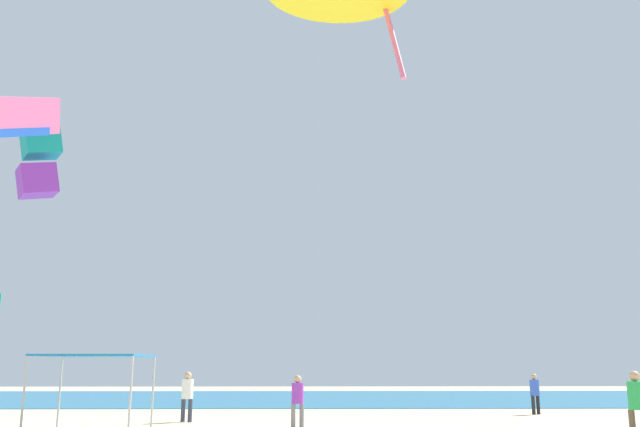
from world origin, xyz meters
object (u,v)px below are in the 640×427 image
object	(u,v)px
person_central	(535,390)
person_far_shore	(187,392)
canopy_tent	(95,358)
person_rightmost	(637,400)
person_near_tent	(298,397)
kite_parafoil_pink	(13,117)
kite_box_teal	(39,161)

from	to	relation	value
person_central	person_far_shore	size ratio (longest dim) A/B	0.94
canopy_tent	person_central	size ratio (longest dim) A/B	1.86
person_central	person_rightmost	bearing A→B (deg)	53.96
canopy_tent	person_rightmost	xyz separation A→B (m)	(15.83, -3.23, -1.16)
person_near_tent	kite_parafoil_pink	size ratio (longest dim) A/B	0.34
person_near_tent	person_central	size ratio (longest dim) A/B	1.01
person_far_shore	person_near_tent	bearing A→B (deg)	-3.14
kite_box_teal	person_central	bearing A→B (deg)	56.36
canopy_tent	person_near_tent	xyz separation A→B (m)	(6.46, 1.73, -1.26)
person_rightmost	kite_parafoil_pink	world-z (taller)	kite_parafoil_pink
canopy_tent	kite_parafoil_pink	bearing A→B (deg)	144.82
person_near_tent	person_far_shore	size ratio (longest dim) A/B	0.95
person_central	kite_parafoil_pink	bearing A→B (deg)	-19.84
person_near_tent	person_far_shore	distance (m)	4.89
person_central	kite_parafoil_pink	world-z (taller)	kite_parafoil_pink
person_far_shore	person_rightmost	bearing A→B (deg)	-1.06
person_central	person_far_shore	bearing A→B (deg)	-16.80
canopy_tent	person_far_shore	bearing A→B (deg)	61.86
person_central	person_rightmost	world-z (taller)	person_rightmost
person_central	kite_box_teal	world-z (taller)	kite_box_teal
canopy_tent	kite_parafoil_pink	world-z (taller)	kite_parafoil_pink
person_far_shore	kite_parafoil_pink	size ratio (longest dim) A/B	0.36
person_near_tent	kite_box_teal	world-z (taller)	kite_box_teal
person_far_shore	kite_parafoil_pink	xyz separation A→B (m)	(-7.29, -0.70, 10.68)
canopy_tent	person_rightmost	world-z (taller)	canopy_tent
person_central	person_rightmost	xyz separation A→B (m)	(-0.89, -11.27, 0.11)
person_rightmost	kite_parafoil_pink	size ratio (longest dim) A/B	0.38
person_near_tent	kite_box_teal	xyz separation A→B (m)	(-12.52, 7.30, 10.57)
kite_parafoil_pink	kite_box_teal	world-z (taller)	kite_box_teal
person_central	kite_box_teal	xyz separation A→B (m)	(-22.77, 0.99, 10.58)
person_near_tent	person_central	world-z (taller)	person_near_tent
person_near_tent	kite_box_teal	distance (m)	17.93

